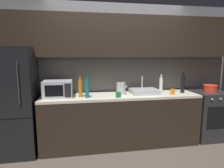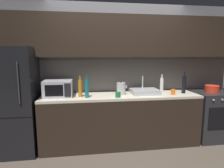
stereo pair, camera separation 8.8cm
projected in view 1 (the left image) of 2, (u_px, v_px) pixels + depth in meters
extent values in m
cube|color=slate|center=(117.00, 72.00, 3.65)|extent=(4.44, 0.10, 2.50)
cube|color=slate|center=(117.00, 75.00, 3.60)|extent=(4.44, 0.01, 0.60)
cube|color=black|center=(119.00, 36.00, 3.33)|extent=(4.09, 0.34, 0.70)
cube|color=black|center=(121.00, 121.00, 3.38)|extent=(2.70, 0.60, 0.86)
cube|color=beige|center=(121.00, 96.00, 3.31)|extent=(2.70, 0.60, 0.04)
cube|color=black|center=(14.00, 102.00, 3.03)|extent=(0.68, 0.66, 1.71)
cube|color=black|center=(7.00, 119.00, 2.73)|extent=(0.67, 0.00, 0.01)
cylinder|color=#333333|center=(18.00, 83.00, 2.66)|extent=(0.02, 0.02, 0.60)
cube|color=#232326|center=(207.00, 115.00, 3.67)|extent=(0.60, 0.60, 0.90)
cube|color=black|center=(219.00, 117.00, 3.36)|extent=(0.45, 0.01, 0.40)
cylinder|color=#B2B2B7|center=(212.00, 99.00, 3.27)|extent=(0.03, 0.02, 0.03)
cylinder|color=#B2B2B7|center=(221.00, 99.00, 3.30)|extent=(0.03, 0.02, 0.03)
cube|color=#A8AAAF|center=(58.00, 89.00, 3.13)|extent=(0.46, 0.34, 0.27)
cube|color=black|center=(54.00, 91.00, 2.96)|extent=(0.28, 0.01, 0.18)
cube|color=black|center=(68.00, 90.00, 2.99)|extent=(0.10, 0.01, 0.22)
cube|color=#ADAFB5|center=(144.00, 91.00, 3.41)|extent=(0.48, 0.38, 0.08)
cylinder|color=silver|center=(142.00, 82.00, 3.51)|extent=(0.02, 0.02, 0.22)
cylinder|color=#B7BABF|center=(121.00, 89.00, 3.31)|extent=(0.15, 0.15, 0.21)
sphere|color=black|center=(121.00, 82.00, 3.29)|extent=(0.02, 0.02, 0.02)
cone|color=#B7BABF|center=(126.00, 86.00, 3.32)|extent=(0.03, 0.03, 0.05)
cylinder|color=#B27019|center=(80.00, 89.00, 3.11)|extent=(0.06, 0.06, 0.28)
cylinder|color=#B27019|center=(80.00, 78.00, 3.08)|extent=(0.02, 0.02, 0.07)
cylinder|color=black|center=(183.00, 84.00, 3.46)|extent=(0.07, 0.07, 0.32)
cylinder|color=black|center=(183.00, 73.00, 3.43)|extent=(0.03, 0.03, 0.07)
cylinder|color=#19666B|center=(87.00, 89.00, 3.06)|extent=(0.06, 0.06, 0.29)
cylinder|color=#19666B|center=(87.00, 77.00, 3.03)|extent=(0.02, 0.02, 0.07)
cylinder|color=silver|center=(161.00, 85.00, 3.55)|extent=(0.07, 0.07, 0.26)
cylinder|color=silver|center=(161.00, 76.00, 3.52)|extent=(0.02, 0.02, 0.07)
cylinder|color=#1E6B2D|center=(118.00, 95.00, 3.11)|extent=(0.09, 0.09, 0.09)
cylinder|color=orange|center=(173.00, 92.00, 3.32)|extent=(0.07, 0.07, 0.10)
cylinder|color=red|center=(210.00, 89.00, 3.59)|extent=(0.25, 0.25, 0.10)
cylinder|color=red|center=(210.00, 86.00, 3.58)|extent=(0.25, 0.25, 0.02)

